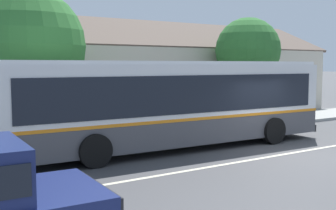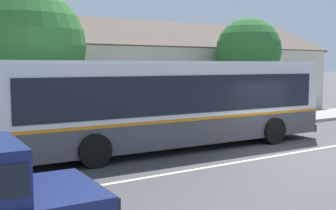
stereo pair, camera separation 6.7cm
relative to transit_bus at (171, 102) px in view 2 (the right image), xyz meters
The scene contains 9 objects.
ground_plane 4.45m from the transit_bus, 44.66° to the right, with size 300.00×300.00×0.00m, color #424244.
sidewalk_far 4.56m from the transit_bus, 46.54° to the left, with size 60.00×3.00×0.15m, color #9E9E99.
lane_divider_stripe 4.45m from the transit_bus, 44.66° to the right, with size 60.00×0.16×0.01m, color beige.
community_building 10.82m from the transit_bus, 67.95° to the left, with size 24.61×8.69×6.70m.
transit_bus is the anchor object (origin of this frame).
bench_down_street 3.31m from the transit_bus, 126.96° to the left, with size 1.50×0.51×0.94m.
street_tree_primary 8.86m from the transit_bus, 28.38° to the left, with size 3.43×3.43×5.47m.
street_tree_secondary 6.11m from the transit_bus, 131.26° to the left, with size 4.49×4.49×5.95m.
bus_stop_sign 6.93m from the transit_bus, 17.57° to the left, with size 0.36×0.07×2.40m.
Camera 2 is at (-11.10, -9.46, 2.98)m, focal length 45.00 mm.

